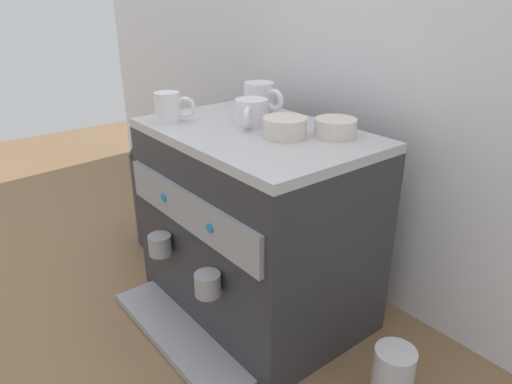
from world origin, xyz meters
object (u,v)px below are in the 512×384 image
(espresso_machine, at_px, (255,224))
(ceramic_cup_1, at_px, (260,97))
(ceramic_bowl_0, at_px, (285,128))
(ceramic_cup_0, at_px, (251,113))
(ceramic_cup_2, at_px, (169,107))
(ceramic_bowl_1, at_px, (335,128))
(milk_pitcher, at_px, (392,379))
(coffee_grinder, at_px, (154,180))

(espresso_machine, relative_size, ceramic_cup_1, 4.74)
(ceramic_cup_1, distance_m, ceramic_bowl_0, 0.23)
(ceramic_cup_0, xyz_separation_m, ceramic_cup_2, (-0.15, -0.13, 0.00))
(ceramic_bowl_1, bearing_deg, ceramic_bowl_0, -126.05)
(ceramic_cup_0, distance_m, milk_pitcher, 0.64)
(ceramic_bowl_0, height_order, ceramic_bowl_1, ceramic_bowl_0)
(espresso_machine, bearing_deg, milk_pitcher, 0.50)
(espresso_machine, xyz_separation_m, ceramic_bowl_1, (0.15, 0.11, 0.26))
(ceramic_cup_0, bearing_deg, ceramic_cup_1, 131.98)
(ceramic_bowl_0, bearing_deg, ceramic_bowl_1, 53.95)
(ceramic_cup_0, relative_size, ceramic_cup_1, 0.83)
(milk_pitcher, bearing_deg, ceramic_bowl_1, 160.14)
(ceramic_cup_0, bearing_deg, ceramic_cup_2, -138.29)
(espresso_machine, relative_size, milk_pitcher, 4.00)
(ceramic_cup_1, height_order, ceramic_bowl_0, ceramic_cup_1)
(milk_pitcher, bearing_deg, ceramic_cup_2, -169.15)
(ceramic_cup_0, height_order, milk_pitcher, ceramic_cup_0)
(espresso_machine, xyz_separation_m, ceramic_cup_1, (-0.12, 0.12, 0.28))
(ceramic_cup_0, height_order, ceramic_bowl_1, ceramic_cup_0)
(ceramic_cup_0, height_order, ceramic_cup_2, ceramic_cup_2)
(espresso_machine, xyz_separation_m, milk_pitcher, (0.43, 0.00, -0.17))
(ceramic_bowl_0, relative_size, milk_pitcher, 0.69)
(ceramic_bowl_0, height_order, coffee_grinder, ceramic_bowl_0)
(espresso_machine, distance_m, ceramic_bowl_1, 0.32)
(ceramic_bowl_0, xyz_separation_m, ceramic_bowl_1, (0.06, 0.09, -0.00))
(ceramic_bowl_0, bearing_deg, milk_pitcher, -2.22)
(ceramic_cup_0, xyz_separation_m, ceramic_bowl_0, (0.12, -0.00, -0.01))
(ceramic_cup_1, relative_size, ceramic_bowl_0, 1.22)
(ceramic_cup_1, bearing_deg, ceramic_bowl_0, -25.61)
(ceramic_cup_1, xyz_separation_m, ceramic_cup_2, (-0.06, -0.23, -0.00))
(ceramic_cup_0, distance_m, ceramic_cup_2, 0.20)
(ceramic_bowl_1, relative_size, coffee_grinder, 0.22)
(ceramic_cup_1, height_order, milk_pitcher, ceramic_cup_1)
(ceramic_bowl_0, xyz_separation_m, coffee_grinder, (-0.56, -0.05, -0.29))
(coffee_grinder, bearing_deg, ceramic_cup_2, -15.55)
(ceramic_bowl_1, relative_size, milk_pitcher, 0.66)
(ceramic_cup_2, distance_m, milk_pitcher, 0.77)
(ceramic_cup_2, distance_m, ceramic_bowl_1, 0.40)
(ceramic_cup_2, relative_size, coffee_grinder, 0.20)
(coffee_grinder, relative_size, milk_pitcher, 3.07)
(espresso_machine, relative_size, ceramic_cup_0, 5.71)
(espresso_machine, relative_size, ceramic_bowl_0, 5.79)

